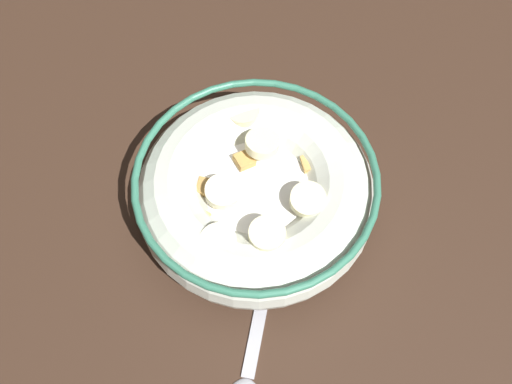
% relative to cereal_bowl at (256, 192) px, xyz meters
% --- Properties ---
extents(ground_plane, '(0.91, 0.91, 0.02)m').
position_rel_cereal_bowl_xyz_m(ground_plane, '(-0.00, 0.00, -0.04)').
color(ground_plane, '#332116').
extents(cereal_bowl, '(0.19, 0.19, 0.06)m').
position_rel_cereal_bowl_xyz_m(cereal_bowl, '(0.00, 0.00, 0.00)').
color(cereal_bowl, beige).
rests_on(cereal_bowl, ground_plane).
extents(spoon, '(0.15, 0.11, 0.01)m').
position_rel_cereal_bowl_xyz_m(spoon, '(0.12, -0.06, -0.03)').
color(spoon, '#A5A5AD').
rests_on(spoon, ground_plane).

